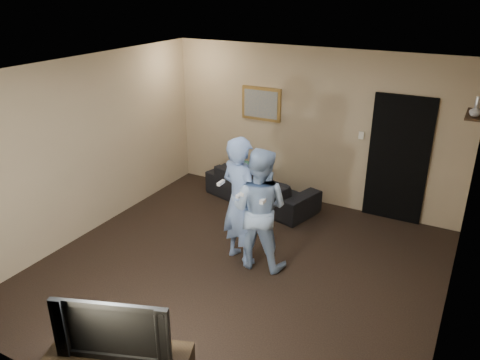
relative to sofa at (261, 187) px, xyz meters
The scene contains 18 objects.
ground 2.12m from the sofa, 72.07° to the right, with size 5.00×5.00×0.00m, color black.
ceiling 3.12m from the sofa, 72.07° to the right, with size 5.00×5.00×0.04m, color silver.
wall_back 1.30m from the sofa, 37.82° to the left, with size 5.00×0.04×2.60m, color tan.
wall_front 4.66m from the sofa, 81.82° to the right, with size 5.00×0.04×2.60m, color tan.
wall_left 2.91m from the sofa, 132.85° to the right, with size 0.04×5.00×2.60m, color tan.
wall_right 3.86m from the sofa, 32.42° to the right, with size 0.04×5.00×2.60m, color tan.
sofa is the anchor object (origin of this frame).
throw_pillow 0.36m from the sofa, behind, with size 0.41×0.13×0.41m, color #17473D.
painting_frame 1.42m from the sofa, 117.99° to the left, with size 0.72×0.05×0.57m, color olive.
painting_canvas 1.41m from the sofa, 119.40° to the left, with size 0.62×0.01×0.47m, color slate.
doorway 2.26m from the sofa, 12.68° to the left, with size 0.90×0.06×2.00m, color black.
light_switch 1.87m from the sofa, 17.67° to the left, with size 0.08×0.02×0.12m, color silver.
wall_shelf 3.49m from the sofa, ahead, with size 0.20×0.60×0.03m, color black.
shelf_vase 3.54m from the sofa, ahead, with size 0.14×0.14×0.14m, color #A8A7AC.
shelf_figurine 3.53m from the sofa, ahead, with size 0.06×0.06×0.18m, color silver.
television 4.35m from the sofa, 81.04° to the right, with size 1.04×0.14×0.60m, color black.
wii_player_left 1.92m from the sofa, 72.76° to the right, with size 0.75×0.62×1.76m.
wii_player_right 1.99m from the sofa, 65.15° to the right, with size 0.86×0.70×1.64m.
Camera 1 is at (2.52, -4.60, 3.52)m, focal length 35.00 mm.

